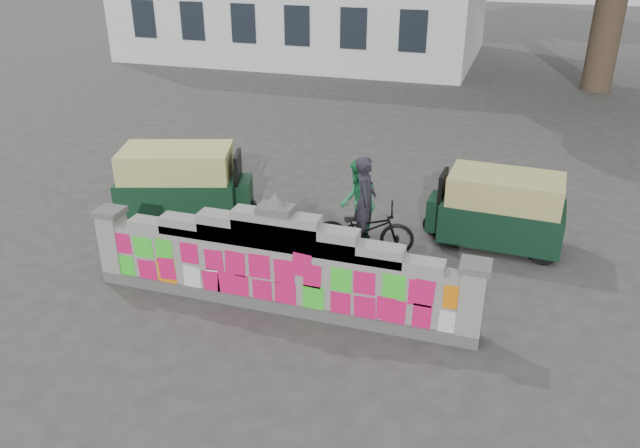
# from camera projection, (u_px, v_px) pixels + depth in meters

# --- Properties ---
(ground) EXTENTS (100.00, 100.00, 0.00)m
(ground) POSITION_uv_depth(u_px,v_px,m) (279.00, 307.00, 10.18)
(ground) COLOR #383533
(ground) RESTS_ON ground
(parapet_wall) EXTENTS (6.48, 0.44, 2.01)m
(parapet_wall) POSITION_uv_depth(u_px,v_px,m) (278.00, 267.00, 9.85)
(parapet_wall) COLOR #4C4C49
(parapet_wall) RESTS_ON ground
(cyclist_bike) EXTENTS (1.97, 1.02, 0.99)m
(cyclist_bike) POSITION_uv_depth(u_px,v_px,m) (364.00, 229.00, 11.68)
(cyclist_bike) COLOR black
(cyclist_bike) RESTS_ON ground
(cyclist_rider) EXTENTS (0.52, 0.68, 1.67)m
(cyclist_rider) POSITION_uv_depth(u_px,v_px,m) (365.00, 212.00, 11.54)
(cyclist_rider) COLOR #24222A
(cyclist_rider) RESTS_ON ground
(pedestrian) EXTENTS (0.87, 0.99, 1.73)m
(pedestrian) POSITION_uv_depth(u_px,v_px,m) (358.00, 203.00, 11.84)
(pedestrian) COLOR #25884D
(pedestrian) RESTS_ON ground
(rickshaw_left) EXTENTS (2.89, 1.98, 1.56)m
(rickshaw_left) POSITION_uv_depth(u_px,v_px,m) (182.00, 183.00, 12.96)
(rickshaw_left) COLOR #10311C
(rickshaw_left) RESTS_ON ground
(rickshaw_right) EXTENTS (2.65, 1.32, 1.45)m
(rickshaw_right) POSITION_uv_depth(u_px,v_px,m) (499.00, 209.00, 11.88)
(rickshaw_right) COLOR black
(rickshaw_right) RESTS_ON ground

